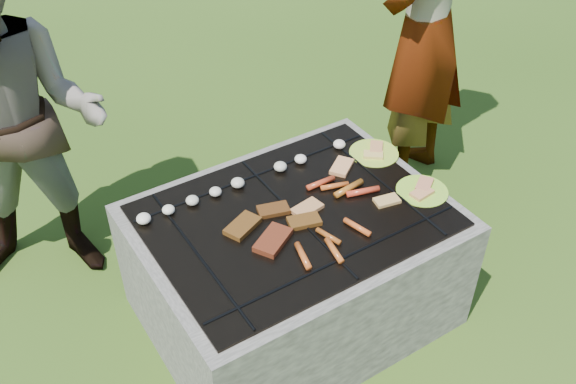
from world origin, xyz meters
The scene contains 10 objects.
lawn centered at (0.00, 0.00, 0.00)m, with size 60.00×60.00×0.00m, color #244511.
fire_pit centered at (0.00, 0.00, 0.28)m, with size 1.30×1.00×0.62m.
mushrooms centered at (-0.10, 0.29, 0.63)m, with size 1.06×0.06×0.04m.
pork_slabs centered at (-0.13, -0.02, 0.62)m, with size 0.39×0.30×0.03m.
sausages centered at (0.16, -0.09, 0.63)m, with size 0.55×0.46×0.03m.
bread_on_grate centered at (0.25, 0.03, 0.62)m, with size 0.45×0.41×0.02m.
plate_far centered at (0.56, 0.17, 0.61)m, with size 0.24×0.24×0.03m.
plate_near centered at (0.56, -0.17, 0.61)m, with size 0.27×0.27×0.03m.
cook centered at (1.17, 0.55, 0.93)m, with size 0.68×0.45×1.87m, color gray.
bystander centered at (-0.86, 0.90, 0.84)m, with size 0.82×0.64×1.69m, color gray.
Camera 1 is at (-1.12, -1.70, 2.39)m, focal length 40.00 mm.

